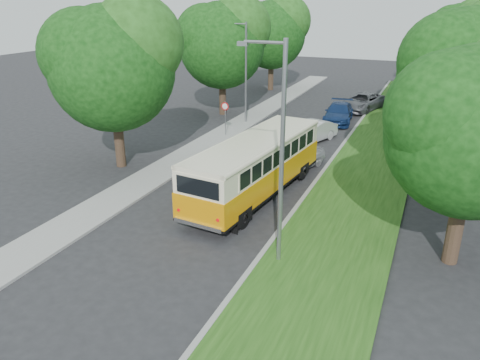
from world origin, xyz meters
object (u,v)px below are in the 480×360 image
at_px(lamppost_near, 280,149).
at_px(car_silver, 298,158).
at_px(vintage_bus, 256,168).
at_px(lamppost_far, 245,69).
at_px(car_grey, 362,102).
at_px(car_blue, 339,113).
at_px(car_white, 311,132).

relative_size(lamppost_near, car_silver, 2.09).
bearing_deg(vintage_bus, car_silver, 86.80).
xyz_separation_m(lamppost_near, lamppost_far, (-8.91, 18.50, -0.25)).
xyz_separation_m(lamppost_near, car_silver, (-2.11, 10.06, -3.72)).
height_order(car_silver, car_grey, car_grey).
distance_m(lamppost_far, car_silver, 11.38).
distance_m(vintage_bus, car_silver, 4.82).
distance_m(car_blue, car_grey, 4.90).
xyz_separation_m(vintage_bus, car_blue, (0.68, 16.25, -0.77)).
xyz_separation_m(vintage_bus, car_silver, (0.80, 4.68, -0.84)).
distance_m(lamppost_far, car_grey, 11.55).
xyz_separation_m(lamppost_far, car_white, (6.10, -2.95, -3.42)).
relative_size(lamppost_near, vintage_bus, 0.80).
bearing_deg(car_white, car_silver, -61.12).
xyz_separation_m(lamppost_near, vintage_bus, (-2.91, 5.38, -2.88)).
bearing_deg(car_white, lamppost_far, 175.79).
relative_size(lamppost_far, car_blue, 1.50).
height_order(lamppost_near, car_grey, lamppost_near).
height_order(lamppost_far, car_white, lamppost_far).
xyz_separation_m(car_silver, car_grey, (0.90, 16.36, 0.09)).
bearing_deg(lamppost_near, car_blue, 95.90).
bearing_deg(car_silver, vintage_bus, -80.57).
relative_size(lamppost_far, car_white, 1.77).
relative_size(vintage_bus, car_grey, 1.88).
bearing_deg(car_white, car_blue, 106.18).
distance_m(lamppost_far, car_blue, 8.11).
distance_m(lamppost_near, car_grey, 26.70).
bearing_deg(lamppost_near, vintage_bus, 118.39).
bearing_deg(car_blue, lamppost_near, -90.05).
distance_m(lamppost_near, car_silver, 10.93).
distance_m(car_white, car_grey, 10.99).
relative_size(car_white, car_blue, 0.85).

